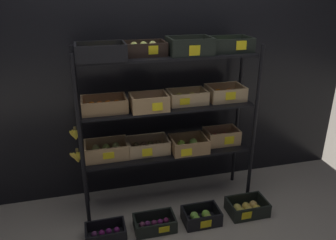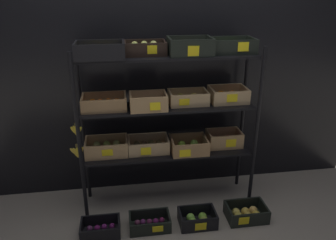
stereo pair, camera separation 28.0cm
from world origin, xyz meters
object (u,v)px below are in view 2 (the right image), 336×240
Objects in this scene: crate_ground_left_plum at (150,223)px; crate_ground_apple_green at (197,219)px; display_rack at (166,104)px; crate_ground_plum at (101,229)px; crate_ground_apple_gold at (246,213)px.

crate_ground_left_plum is 1.09× the size of crate_ground_apple_green.
crate_ground_left_plum is (-0.19, -0.38, -0.93)m from display_rack.
crate_ground_apple_gold is at bearing 0.56° from crate_ground_plum.
crate_ground_plum is 0.41m from crate_ground_left_plum.
display_rack is 1.02m from crate_ground_left_plum.
display_rack is 1.19m from crate_ground_apple_gold.
crate_ground_plum is at bearing -178.22° from crate_ground_left_plum.
crate_ground_plum and crate_ground_left_plum have the same top height.
crate_ground_apple_green is at bearing -61.10° from display_rack.
crate_ground_plum is (-0.60, -0.39, -0.93)m from display_rack.
crate_ground_apple_gold is (1.25, 0.01, 0.01)m from crate_ground_plum.
crate_ground_left_plum is at bearing 179.98° from crate_ground_apple_gold.
crate_ground_apple_green reaches higher than crate_ground_plum.
crate_ground_apple_gold reaches higher than crate_ground_left_plum.
crate_ground_left_plum is (0.41, 0.01, -0.00)m from crate_ground_plum.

